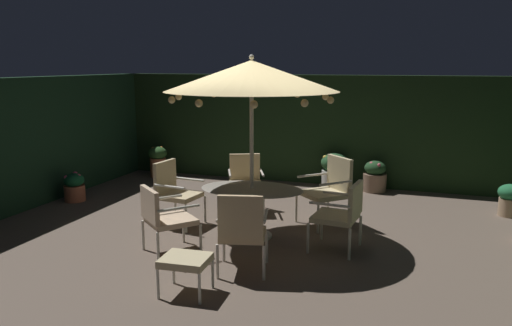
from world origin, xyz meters
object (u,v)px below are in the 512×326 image
Objects in this scene: patio_dining_table at (252,199)px; patio_chair_east at (343,211)px; patio_chair_north at (164,215)px; potted_plant_right_far at (335,170)px; patio_chair_south at (246,179)px; ottoman_footrest at (185,262)px; potted_plant_right_near at (158,160)px; patio_chair_southeast at (330,186)px; potted_plant_left_far at (74,187)px; patio_umbrella at (252,76)px; patio_chair_southwest at (174,189)px; potted_plant_front_corner at (510,199)px; potted_plant_back_center at (375,176)px; patio_chair_northeast at (242,228)px.

patio_dining_table is 1.32m from patio_chair_east.
patio_chair_north is 1.28× the size of potted_plant_right_far.
patio_chair_south reaches higher than ottoman_footrest.
potted_plant_right_near is (-3.19, 5.03, 0.00)m from ottoman_footrest.
patio_chair_east is 2.31m from ottoman_footrest.
patio_chair_southeast is 2.00× the size of potted_plant_left_far.
potted_plant_right_far is (0.60, 3.31, -1.92)m from patio_umbrella.
patio_chair_southwest reaches higher than patio_chair_south.
potted_plant_left_far is at bearing 147.44° from patio_chair_north.
patio_dining_table is at bearing -147.62° from potted_plant_front_corner.
patio_chair_southwest reaches higher than patio_chair_north.
patio_chair_east is 1.76× the size of ottoman_footrest.
potted_plant_back_center is (2.72, 3.12, -0.27)m from patio_chair_southwest.
potted_plant_back_center is at bearing 88.62° from patio_chair_east.
patio_chair_north is at bearing -130.32° from patio_dining_table.
patio_chair_northeast is 4.91m from potted_plant_front_corner.
patio_chair_east is 0.94× the size of patio_chair_southwest.
patio_dining_table is 2.23× the size of potted_plant_right_near.
potted_plant_back_center is (0.45, 2.33, -0.30)m from patio_chair_southeast.
patio_dining_table reaches higher than potted_plant_right_near.
patio_chair_north is 1.26m from ottoman_footrest.
potted_plant_right_far is (-0.71, 3.44, -0.18)m from patio_chair_east.
potted_plant_left_far is (-2.36, 0.64, -0.31)m from patio_chair_southwest.
patio_umbrella is at bearing 49.68° from patio_chair_north.
patio_dining_table is 1.32m from patio_chair_north.
patio_chair_east is 1.53× the size of potted_plant_back_center.
patio_chair_northeast is at bearing -93.44° from potted_plant_right_far.
potted_plant_right_far reaches higher than potted_plant_back_center.
patio_umbrella reaches higher than ottoman_footrest.
patio_chair_north is 1.22m from patio_chair_northeast.
patio_chair_southwest is (-2.63, 0.29, 0.03)m from patio_chair_east.
patio_chair_north is 1.35× the size of potted_plant_right_near.
patio_chair_southeast is 1.72× the size of potted_plant_back_center.
patio_dining_table is 1.50× the size of patio_chair_northeast.
patio_chair_north is 1.68× the size of potted_plant_front_corner.
patio_chair_northeast is 2.64m from patio_chair_south.
patio_chair_northeast is 1.86× the size of potted_plant_front_corner.
patio_umbrella reaches higher than patio_chair_north.
patio_chair_southeast is 3.05m from potted_plant_front_corner.
patio_chair_southwest is at bearing -121.42° from potted_plant_right_far.
potted_plant_right_near is (-4.20, 2.11, -0.23)m from patio_chair_southeast.
potted_plant_right_far is 1.31× the size of potted_plant_front_corner.
potted_plant_right_near is at bearing 145.78° from patio_chair_south.
potted_plant_right_near is (-3.25, 3.06, -0.19)m from patio_dining_table.
potted_plant_left_far is 4.97m from potted_plant_right_far.
patio_umbrella is 3.87m from potted_plant_right_far.
patio_chair_north is 0.95× the size of patio_chair_south.
potted_plant_back_center is 0.91× the size of potted_plant_right_near.
ottoman_footrest is 5.32m from potted_plant_right_far.
patio_chair_southeast reaches higher than potted_plant_front_corner.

